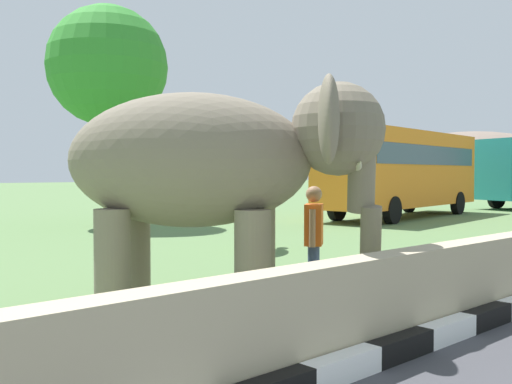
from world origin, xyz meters
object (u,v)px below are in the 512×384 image
at_px(person_handler, 314,237).
at_px(bus_orange, 402,167).
at_px(elephant, 217,164).
at_px(cow_near, 260,214).

distance_m(person_handler, bus_orange, 16.98).
distance_m(elephant, bus_orange, 18.22).
bearing_deg(elephant, cow_near, 42.24).
height_order(elephant, person_handler, elephant).
xyz_separation_m(person_handler, cow_near, (3.20, 4.55, -0.06)).
distance_m(bus_orange, cow_near, 12.21).
relative_size(elephant, bus_orange, 0.38).
height_order(person_handler, bus_orange, bus_orange).
relative_size(person_handler, cow_near, 0.92).
distance_m(person_handler, cow_near, 5.57).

